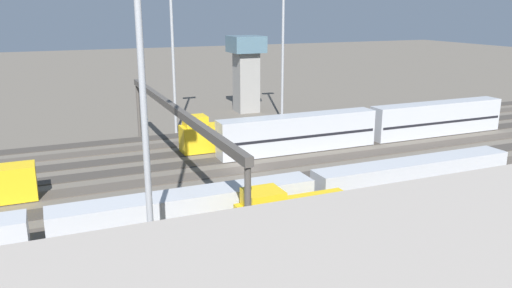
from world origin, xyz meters
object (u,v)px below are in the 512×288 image
object	(u,v)px
train_on_track_3	(372,125)
control_tower	(246,68)
train_on_track_8	(293,219)
signal_gantry	(173,113)
train_on_track_7	(189,214)
light_mast_0	(171,12)
light_mast_2	(283,22)
train_on_track_2	(215,135)

from	to	relation	value
train_on_track_3	control_tower	bearing A→B (deg)	-74.01
control_tower	train_on_track_3	bearing A→B (deg)	105.99
train_on_track_8	signal_gantry	world-z (taller)	signal_gantry
train_on_track_7	light_mast_0	distance (m)	41.57
light_mast_2	control_tower	distance (m)	13.25
train_on_track_8	train_on_track_2	distance (m)	30.17
train_on_track_3	control_tower	distance (m)	30.36
train_on_track_8	light_mast_0	size ratio (longest dim) A/B	0.34
train_on_track_2	signal_gantry	size ratio (longest dim) A/B	0.22
train_on_track_2	control_tower	xyz separation A→B (m)	(-14.29, -23.67, 6.11)
train_on_track_2	signal_gantry	distance (m)	14.05
train_on_track_7	signal_gantry	bearing A→B (deg)	-99.93
light_mast_2	signal_gantry	distance (m)	35.98
train_on_track_8	train_on_track_2	xyz separation A→B (m)	(-3.20, -30.00, 0.00)
train_on_track_8	signal_gantry	xyz separation A→B (m)	(4.90, -20.00, 5.64)
control_tower	train_on_track_2	bearing A→B (deg)	58.87
train_on_track_7	train_on_track_3	size ratio (longest dim) A/B	1.51
light_mast_0	signal_gantry	distance (m)	25.33
train_on_track_7	signal_gantry	xyz separation A→B (m)	(-2.63, -15.00, 5.81)
light_mast_0	control_tower	distance (m)	22.66
train_on_track_2	train_on_track_3	bearing A→B (deg)	167.47
train_on_track_7	control_tower	bearing A→B (deg)	-117.20
train_on_track_7	signal_gantry	size ratio (longest dim) A/B	1.59
train_on_track_7	signal_gantry	world-z (taller)	signal_gantry
signal_gantry	train_on_track_8	bearing A→B (deg)	103.76
light_mast_0	train_on_track_8	bearing A→B (deg)	88.87
light_mast_0	control_tower	xyz separation A→B (m)	(-16.66, -11.45, -10.25)
train_on_track_2	train_on_track_7	size ratio (longest dim) A/B	0.14
train_on_track_3	light_mast_0	bearing A→B (deg)	-34.69
train_on_track_2	signal_gantry	xyz separation A→B (m)	(8.09, 10.00, 5.64)
train_on_track_2	control_tower	distance (m)	28.32
train_on_track_3	signal_gantry	size ratio (longest dim) A/B	1.05
train_on_track_2	train_on_track_3	world-z (taller)	same
train_on_track_3	control_tower	world-z (taller)	control_tower
train_on_track_8	train_on_track_7	size ratio (longest dim) A/B	0.14
train_on_track_3	light_mast_0	xyz separation A→B (m)	(24.87, -17.22, 15.92)
train_on_track_7	light_mast_2	xyz separation A→B (m)	(-27.86, -39.00, 14.89)
control_tower	train_on_track_7	bearing A→B (deg)	62.80
control_tower	signal_gantry	bearing A→B (deg)	56.38
light_mast_2	train_on_track_7	bearing A→B (deg)	54.46
train_on_track_2	control_tower	size ratio (longest dim) A/B	0.70
light_mast_0	light_mast_2	world-z (taller)	light_mast_0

